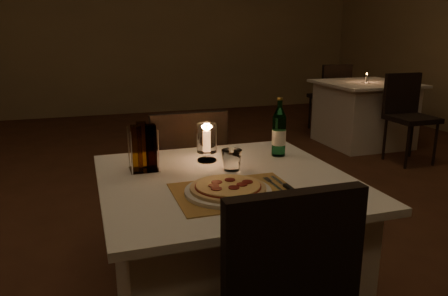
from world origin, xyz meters
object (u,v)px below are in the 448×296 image
object	(u,v)px
chair_far	(186,170)
water_bottle	(279,133)
main_table	(225,258)
plate	(228,191)
pizza	(228,187)
hurricane_candle	(207,139)
tumbler	(232,160)
neighbor_table_right	(363,113)

from	to	relation	value
chair_far	water_bottle	bearing A→B (deg)	-54.48
main_table	chair_far	bearing A→B (deg)	90.00
plate	pizza	xyz separation A→B (m)	(0.00, -0.00, 0.02)
hurricane_candle	water_bottle	bearing A→B (deg)	-2.45
tumbler	hurricane_candle	size ratio (longest dim) A/B	0.51
plate	hurricane_candle	bearing A→B (deg)	84.43
hurricane_candle	neighbor_table_right	xyz separation A→B (m)	(2.63, 2.47, -0.47)
main_table	chair_far	size ratio (longest dim) A/B	1.11
tumbler	neighbor_table_right	size ratio (longest dim) A/B	0.09
tumbler	hurricane_candle	distance (m)	0.18
chair_far	neighbor_table_right	xyz separation A→B (m)	(2.62, 2.00, -0.18)
main_table	tumbler	xyz separation A→B (m)	(0.06, 0.09, 0.41)
plate	neighbor_table_right	distance (m)	3.96
pizza	hurricane_candle	world-z (taller)	hurricane_candle
plate	tumbler	size ratio (longest dim) A/B	3.59
main_table	water_bottle	xyz separation A→B (m)	(0.34, 0.23, 0.48)
main_table	chair_far	world-z (taller)	chair_far
plate	pizza	bearing A→B (deg)	-24.92
tumbler	hurricane_candle	bearing A→B (deg)	112.43
pizza	water_bottle	distance (m)	0.58
main_table	neighbor_table_right	size ratio (longest dim) A/B	1.00
plate	tumbler	bearing A→B (deg)	68.18
main_table	water_bottle	distance (m)	0.63
chair_far	pizza	size ratio (longest dim) A/B	3.21
main_table	hurricane_candle	size ratio (longest dim) A/B	5.69
water_bottle	hurricane_candle	bearing A→B (deg)	177.55
water_bottle	hurricane_candle	world-z (taller)	water_bottle
main_table	plate	world-z (taller)	plate
plate	water_bottle	xyz separation A→B (m)	(0.39, 0.41, 0.10)
plate	neighbor_table_right	world-z (taller)	plate
tumbler	pizza	bearing A→B (deg)	-111.81
tumbler	plate	bearing A→B (deg)	-111.82
plate	pizza	size ratio (longest dim) A/B	1.14
hurricane_candle	pizza	bearing A→B (deg)	-95.56
main_table	water_bottle	world-z (taller)	water_bottle
plate	hurricane_candle	size ratio (longest dim) A/B	1.82
main_table	plate	size ratio (longest dim) A/B	3.12
chair_far	hurricane_candle	size ratio (longest dim) A/B	5.12
tumbler	water_bottle	world-z (taller)	water_bottle
tumbler	neighbor_table_right	xyz separation A→B (m)	(2.56, 2.63, -0.41)
water_bottle	hurricane_candle	size ratio (longest dim) A/B	1.59
chair_far	water_bottle	world-z (taller)	water_bottle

